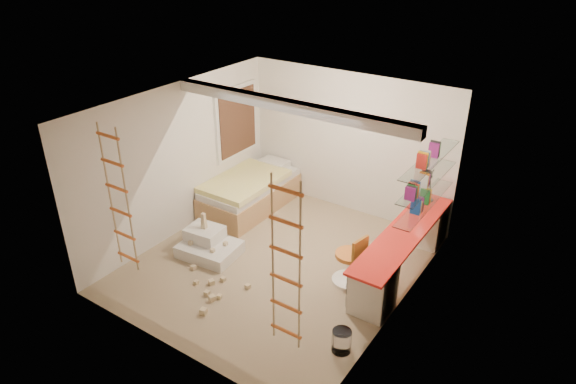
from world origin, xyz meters
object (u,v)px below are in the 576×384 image
Objects in this scene: play_platform at (208,245)px; desk at (403,251)px; swivel_chair at (350,265)px; bed at (250,192)px.

desk is at bearing 23.87° from play_platform.
swivel_chair reaches higher than play_platform.
desk is 0.86m from swivel_chair.
desk is at bearing 51.22° from swivel_chair.
desk reaches higher than play_platform.
bed is at bearing 158.89° from swivel_chair.
desk is 1.40× the size of bed.
swivel_chair is 2.37m from play_platform.
play_platform is at bearing -165.68° from swivel_chair.
bed is at bearing 173.51° from desk.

